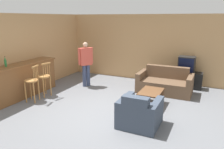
% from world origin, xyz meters
% --- Properties ---
extents(ground_plane, '(24.00, 24.00, 0.00)m').
position_xyz_m(ground_plane, '(0.00, 0.00, 0.00)').
color(ground_plane, slate).
extents(wall_back, '(9.40, 0.08, 2.60)m').
position_xyz_m(wall_back, '(0.00, 3.62, 1.30)').
color(wall_back, tan).
rests_on(wall_back, ground_plane).
extents(wall_left, '(0.08, 8.62, 2.60)m').
position_xyz_m(wall_left, '(-3.26, 1.31, 1.30)').
color(wall_left, tan).
rests_on(wall_left, ground_plane).
extents(bar_counter, '(0.55, 2.44, 1.08)m').
position_xyz_m(bar_counter, '(-2.93, 0.10, 0.54)').
color(bar_counter, brown).
rests_on(bar_counter, ground_plane).
extents(bar_chair_near, '(0.48, 0.48, 1.11)m').
position_xyz_m(bar_chair_near, '(-2.34, -0.16, 0.58)').
color(bar_chair_near, '#B77F42').
rests_on(bar_chair_near, ground_plane).
extents(bar_chair_mid, '(0.46, 0.46, 1.11)m').
position_xyz_m(bar_chair_mid, '(-2.34, 0.36, 0.58)').
color(bar_chair_mid, '#B77F42').
rests_on(bar_chair_mid, ground_plane).
extents(couch_far, '(1.78, 0.95, 0.85)m').
position_xyz_m(couch_far, '(1.08, 2.38, 0.30)').
color(couch_far, brown).
rests_on(couch_far, ground_plane).
extents(armchair_near, '(0.91, 0.90, 0.82)m').
position_xyz_m(armchair_near, '(1.05, -0.28, 0.30)').
color(armchair_near, '#384251').
rests_on(armchair_near, ground_plane).
extents(coffee_table, '(0.59, 0.89, 0.43)m').
position_xyz_m(coffee_table, '(0.96, 1.06, 0.36)').
color(coffee_table, brown).
rests_on(coffee_table, ground_plane).
extents(tv_unit, '(1.14, 0.44, 0.57)m').
position_xyz_m(tv_unit, '(1.65, 3.25, 0.29)').
color(tv_unit, black).
rests_on(tv_unit, ground_plane).
extents(tv, '(0.57, 0.44, 0.56)m').
position_xyz_m(tv, '(1.65, 3.24, 0.85)').
color(tv, black).
rests_on(tv, tv_unit).
extents(bottle, '(0.06, 0.06, 0.30)m').
position_xyz_m(bottle, '(-3.01, -0.45, 1.21)').
color(bottle, '#2D7F3D').
rests_on(bottle, bar_counter).
extents(person_by_window, '(0.39, 0.49, 1.62)m').
position_xyz_m(person_by_window, '(-1.69, 1.84, 0.91)').
color(person_by_window, '#384260').
rests_on(person_by_window, ground_plane).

